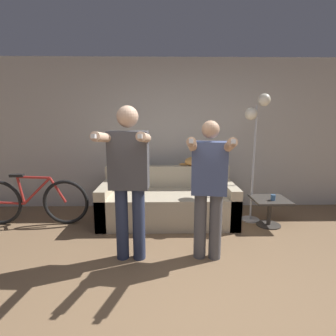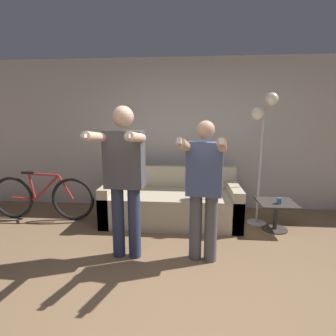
% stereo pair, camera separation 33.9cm
% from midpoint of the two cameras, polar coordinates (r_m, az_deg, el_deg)
% --- Properties ---
extents(ground_plane, '(16.00, 16.00, 0.00)m').
position_cam_midpoint_polar(ground_plane, '(2.54, 0.78, -27.81)').
color(ground_plane, '#846647').
extents(wall_back, '(10.00, 0.05, 2.60)m').
position_cam_midpoint_polar(wall_back, '(4.66, -0.21, 7.21)').
color(wall_back, beige).
rests_on(wall_back, ground_plane).
extents(couch, '(2.05, 0.92, 0.81)m').
position_cam_midpoint_polar(couch, '(4.13, -2.42, -7.75)').
color(couch, beige).
rests_on(couch, ground_plane).
extents(person_left, '(0.52, 0.69, 1.72)m').
position_cam_midpoint_polar(person_left, '(2.87, -11.91, -1.24)').
color(person_left, '#2D3856').
rests_on(person_left, ground_plane).
extents(person_right, '(0.52, 0.71, 1.56)m').
position_cam_midpoint_polar(person_right, '(2.86, 5.59, -3.25)').
color(person_right, '#56565B').
rests_on(person_right, ground_plane).
extents(cat, '(0.41, 0.14, 0.17)m').
position_cam_midpoint_polar(cat, '(4.34, 3.50, 1.50)').
color(cat, tan).
rests_on(cat, couch).
extents(floor_lamp, '(0.36, 0.28, 1.94)m').
position_cam_midpoint_polar(floor_lamp, '(4.09, 16.42, 8.76)').
color(floor_lamp, '#B2B2B7').
rests_on(floor_lamp, ground_plane).
extents(side_table, '(0.51, 0.51, 0.42)m').
position_cam_midpoint_polar(side_table, '(4.15, 19.10, -7.85)').
color(side_table, '#38332D').
rests_on(side_table, ground_plane).
extents(cup, '(0.07, 0.07, 0.08)m').
position_cam_midpoint_polar(cup, '(4.04, 19.70, -6.10)').
color(cup, '#3D6693').
rests_on(cup, side_table).
extents(bicycle, '(1.68, 0.07, 0.78)m').
position_cam_midpoint_polar(bicycle, '(4.53, -29.39, -6.39)').
color(bicycle, black).
rests_on(bicycle, ground_plane).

